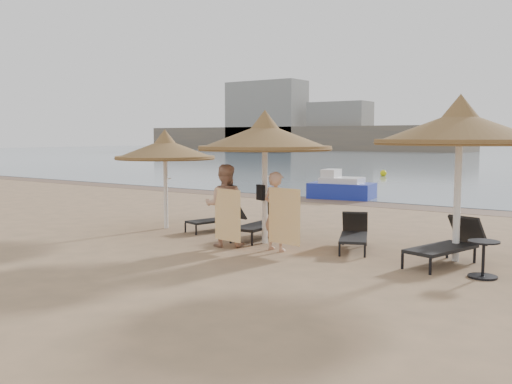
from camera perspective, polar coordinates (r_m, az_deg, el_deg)
ground at (r=11.63m, az=-1.33°, el=-6.15°), size 160.00×160.00×0.00m
wet_sand_strip at (r=19.91m, az=14.78°, el=-1.40°), size 200.00×1.60×0.01m
far_shore at (r=92.66m, az=14.67°, el=5.75°), size 150.00×54.80×12.00m
palapa_left at (r=14.73m, az=-9.08°, el=4.20°), size 2.57×2.57×2.54m
palapa_center at (r=12.50m, az=0.89°, el=5.48°), size 2.97×2.97×2.94m
palapa_right at (r=11.32m, az=19.71°, el=6.00°), size 3.18×3.18×3.15m
lounger_far_left at (r=14.44m, az=-3.72°, el=-2.57°), size 0.93×1.67×0.71m
lounger_near_left at (r=13.35m, az=0.89°, el=-2.99°), size 0.71×1.90×0.84m
lounger_near_right at (r=12.25m, az=9.77°, el=-4.06°), size 1.13×1.71×0.73m
lounger_far_right at (r=11.23m, az=18.76°, el=-4.88°), size 1.13×2.01×0.85m
side_table at (r=10.34m, az=21.77°, el=-6.37°), size 0.52×0.52×0.63m
person_left at (r=12.23m, az=-3.18°, el=-0.70°), size 1.12×1.00×2.05m
person_right at (r=11.75m, az=2.04°, el=-1.31°), size 0.93×0.65×1.91m
towel_left at (r=11.78m, az=-2.87°, el=-2.32°), size 0.76×0.15×1.08m
towel_right at (r=11.38m, az=2.84°, el=-2.44°), size 0.80×0.12×1.13m
bag_patterned at (r=12.71m, az=1.34°, el=-0.13°), size 0.26×0.09×0.33m
bag_dark at (r=12.42m, az=0.48°, el=-0.04°), size 0.25×0.16×0.34m
pedal_boat at (r=21.98m, az=8.50°, el=0.43°), size 2.56×1.75×1.11m
buoy_left at (r=34.40m, az=12.62°, el=1.84°), size 0.39×0.39×0.39m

